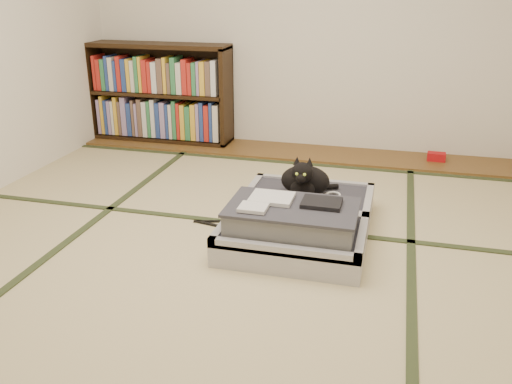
# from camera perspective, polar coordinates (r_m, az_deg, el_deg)

# --- Properties ---
(floor) EXTENTS (4.50, 4.50, 0.00)m
(floor) POSITION_cam_1_polar(r_m,az_deg,el_deg) (3.15, -2.52, -6.41)
(floor) COLOR #CAB987
(floor) RESTS_ON ground
(wood_strip) EXTENTS (4.00, 0.50, 0.02)m
(wood_strip) POSITION_cam_1_polar(r_m,az_deg,el_deg) (4.95, 4.31, 4.21)
(wood_strip) COLOR brown
(wood_strip) RESTS_ON ground
(red_item) EXTENTS (0.15, 0.09, 0.07)m
(red_item) POSITION_cam_1_polar(r_m,az_deg,el_deg) (4.91, 18.45, 3.55)
(red_item) COLOR #AC0D11
(red_item) RESTS_ON wood_strip
(tatami_borders) EXTENTS (4.00, 4.50, 0.01)m
(tatami_borders) POSITION_cam_1_polar(r_m,az_deg,el_deg) (3.57, -0.19, -2.78)
(tatami_borders) COLOR #2D381E
(tatami_borders) RESTS_ON ground
(bookcase) EXTENTS (1.37, 0.31, 0.92)m
(bookcase) POSITION_cam_1_polar(r_m,az_deg,el_deg) (5.31, -10.11, 10.03)
(bookcase) COLOR black
(bookcase) RESTS_ON wood_strip
(suitcase) EXTENTS (0.82, 1.10, 0.32)m
(suitcase) POSITION_cam_1_polar(r_m,az_deg,el_deg) (3.29, 4.54, -2.98)
(suitcase) COLOR #ACABB0
(suitcase) RESTS_ON floor
(cat) EXTENTS (0.37, 0.37, 0.30)m
(cat) POSITION_cam_1_polar(r_m,az_deg,el_deg) (3.50, 5.16, 1.24)
(cat) COLOR black
(cat) RESTS_ON suitcase
(cable_coil) EXTENTS (0.11, 0.11, 0.03)m
(cable_coil) POSITION_cam_1_polar(r_m,az_deg,el_deg) (3.54, 8.08, -0.37)
(cable_coil) COLOR white
(cable_coil) RESTS_ON suitcase
(hanger) EXTENTS (0.40, 0.22, 0.01)m
(hanger) POSITION_cam_1_polar(r_m,az_deg,el_deg) (3.48, -3.39, -3.47)
(hanger) COLOR black
(hanger) RESTS_ON floor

